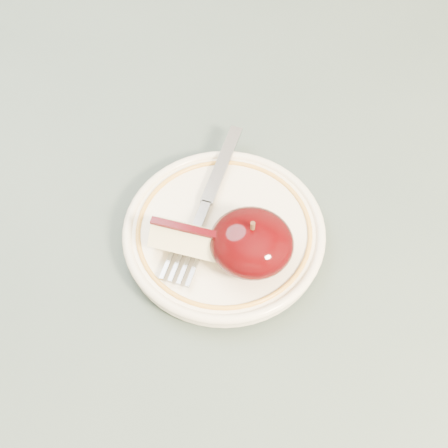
% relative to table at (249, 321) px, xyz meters
% --- Properties ---
extents(table, '(0.90, 0.90, 0.75)m').
position_rel_table_xyz_m(table, '(0.00, 0.00, 0.00)').
color(table, brown).
rests_on(table, ground).
extents(plate, '(0.18, 0.18, 0.02)m').
position_rel_table_xyz_m(plate, '(-0.03, 0.03, 0.10)').
color(plate, beige).
rests_on(plate, table).
extents(apple_half, '(0.07, 0.07, 0.05)m').
position_rel_table_xyz_m(apple_half, '(-0.01, 0.01, 0.13)').
color(apple_half, black).
rests_on(apple_half, plate).
extents(apple_wedge, '(0.07, 0.03, 0.04)m').
position_rel_table_xyz_m(apple_wedge, '(-0.06, 0.01, 0.12)').
color(apple_wedge, beige).
rests_on(apple_wedge, plate).
extents(fork, '(0.03, 0.18, 0.00)m').
position_rel_table_xyz_m(fork, '(-0.06, 0.05, 0.11)').
color(fork, gray).
rests_on(fork, plate).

